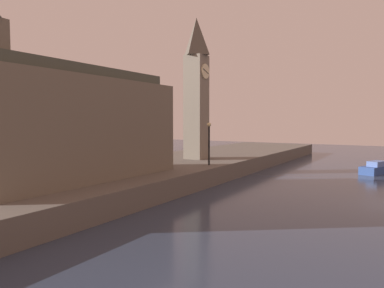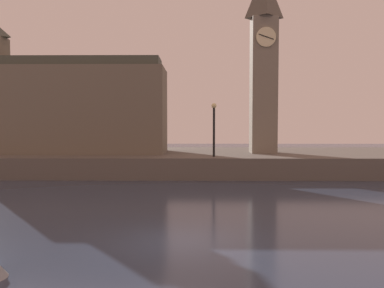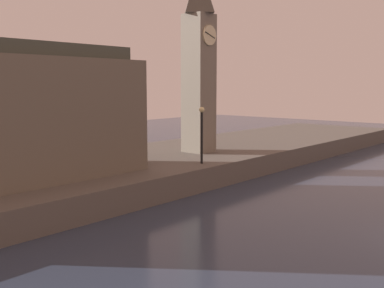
% 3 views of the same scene
% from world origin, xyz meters
% --- Properties ---
extents(far_embankment, '(70.00, 12.00, 1.50)m').
position_xyz_m(far_embankment, '(0.00, 20.00, 0.75)').
color(far_embankment, '#5B544C').
rests_on(far_embankment, ground).
extents(clock_tower, '(2.13, 2.19, 14.17)m').
position_xyz_m(clock_tower, '(5.73, 18.98, 8.87)').
color(clock_tower, slate).
rests_on(clock_tower, far_embankment).
extents(parliament_hall, '(14.69, 5.06, 10.42)m').
position_xyz_m(parliament_hall, '(-9.74, 19.13, 5.18)').
color(parliament_hall, '#6B6051').
rests_on(parliament_hall, far_embankment).
extents(streetlamp, '(0.36, 0.36, 3.74)m').
position_xyz_m(streetlamp, '(1.73, 15.34, 3.84)').
color(streetlamp, black).
rests_on(streetlamp, far_embankment).
extents(boat_tour_blue, '(5.66, 3.03, 1.46)m').
position_xyz_m(boat_tour_blue, '(15.74, 3.11, 0.49)').
color(boat_tour_blue, '#2D4C93').
rests_on(boat_tour_blue, ground).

